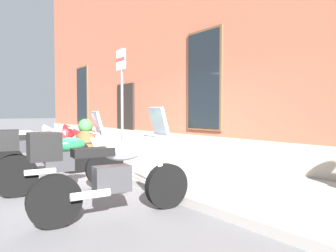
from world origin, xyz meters
TOP-DOWN VIEW (x-y plane):
  - ground_plane at (0.00, 0.00)m, footprint 140.00×140.00m
  - sidewalk at (0.00, 1.38)m, footprint 29.68×2.75m
  - brick_pub_facade at (0.00, 5.51)m, footprint 23.68×5.63m
  - motorcycle_white_sport at (-2.24, -1.01)m, footprint 0.62×2.17m
  - motorcycle_red_sport at (-0.77, -0.92)m, footprint 0.62×2.04m
  - motorcycle_green_touring at (0.66, -1.17)m, footprint 0.76×2.02m
  - motorcycle_silver_touring at (2.28, -1.07)m, footprint 0.67×2.04m
  - parking_sign at (-0.46, 0.65)m, footprint 0.36×0.07m
  - barrel_planter at (-2.66, 0.70)m, footprint 0.55×0.55m

SIDE VIEW (x-z plane):
  - ground_plane at x=0.00m, z-range 0.00..0.00m
  - sidewalk at x=0.00m, z-range 0.00..0.13m
  - motorcycle_green_touring at x=0.66m, z-range -0.11..1.20m
  - motorcycle_white_sport at x=-2.24m, z-range 0.05..1.05m
  - motorcycle_silver_touring at x=2.28m, z-range -0.11..1.25m
  - motorcycle_red_sport at x=-0.77m, z-range 0.04..1.09m
  - barrel_planter at x=-2.66m, z-range 0.07..1.06m
  - parking_sign at x=-0.46m, z-range 0.49..3.08m
  - brick_pub_facade at x=0.00m, z-range -0.01..7.43m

